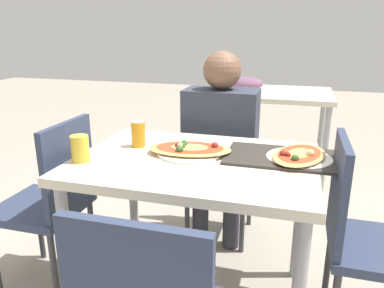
{
  "coord_description": "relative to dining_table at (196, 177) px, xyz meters",
  "views": [
    {
      "loc": [
        0.41,
        -1.5,
        1.3
      ],
      "look_at": [
        -0.02,
        0.02,
        0.8
      ],
      "focal_mm": 35.0,
      "sensor_mm": 36.0,
      "label": 1
    }
  ],
  "objects": [
    {
      "name": "background_table",
      "position": [
        0.12,
        1.94,
        0.03
      ],
      "size": [
        1.1,
        0.8,
        0.86
      ],
      "color": "beige",
      "rests_on": "ground_plane"
    },
    {
      "name": "serving_tray",
      "position": [
        0.36,
        0.1,
        0.09
      ],
      "size": [
        0.47,
        0.31,
        0.01
      ],
      "color": "#332D28",
      "rests_on": "dining_table"
    },
    {
      "name": "drink_glass",
      "position": [
        -0.47,
        -0.17,
        0.14
      ],
      "size": [
        0.08,
        0.08,
        0.11
      ],
      "color": "gold",
      "rests_on": "dining_table"
    },
    {
      "name": "person_seated",
      "position": [
        -0.01,
        0.6,
        0.04
      ],
      "size": [
        0.43,
        0.27,
        1.17
      ],
      "rotation": [
        0.0,
        0.0,
        3.14
      ],
      "color": "#2D2D38",
      "rests_on": "ground_plane"
    },
    {
      "name": "chair_side_right",
      "position": [
        0.71,
        -0.01,
        -0.16
      ],
      "size": [
        0.4,
        0.4,
        0.88
      ],
      "rotation": [
        0.0,
        0.0,
        -1.57
      ],
      "color": "#2D3851",
      "rests_on": "ground_plane"
    },
    {
      "name": "chair_far_seated",
      "position": [
        -0.01,
        0.72,
        -0.16
      ],
      "size": [
        0.4,
        0.4,
        0.88
      ],
      "rotation": [
        0.0,
        0.0,
        3.14
      ],
      "color": "#2D3851",
      "rests_on": "ground_plane"
    },
    {
      "name": "soda_can",
      "position": [
        -0.31,
        0.09,
        0.15
      ],
      "size": [
        0.07,
        0.07,
        0.12
      ],
      "color": "orange",
      "rests_on": "dining_table"
    },
    {
      "name": "pizza_second",
      "position": [
        0.44,
        0.1,
        0.11
      ],
      "size": [
        0.3,
        0.39,
        0.06
      ],
      "color": "white",
      "rests_on": "dining_table"
    },
    {
      "name": "dining_table",
      "position": [
        0.0,
        0.0,
        0.0
      ],
      "size": [
        1.05,
        0.77,
        0.74
      ],
      "color": "beige",
      "rests_on": "ground_plane"
    },
    {
      "name": "chair_side_left",
      "position": [
        -0.71,
        -0.07,
        -0.16
      ],
      "size": [
        0.4,
        0.4,
        0.88
      ],
      "rotation": [
        0.0,
        0.0,
        1.57
      ],
      "color": "#2D3851",
      "rests_on": "ground_plane"
    },
    {
      "name": "pizza_main",
      "position": [
        -0.04,
        0.05,
        0.11
      ],
      "size": [
        0.4,
        0.3,
        0.06
      ],
      "color": "white",
      "rests_on": "dining_table"
    }
  ]
}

